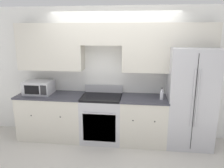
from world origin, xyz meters
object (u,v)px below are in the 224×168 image
object	(u,v)px
refrigerator	(190,97)
microwave	(39,87)
oven_range	(102,118)
bottle	(162,95)

from	to	relation	value
refrigerator	microwave	world-z (taller)	refrigerator
oven_range	refrigerator	world-z (taller)	refrigerator
oven_range	refrigerator	size ratio (longest dim) A/B	0.57
bottle	refrigerator	bearing A→B (deg)	12.60
oven_range	refrigerator	xyz separation A→B (m)	(1.66, 0.05, 0.47)
refrigerator	bottle	size ratio (longest dim) A/B	8.35
oven_range	microwave	size ratio (longest dim) A/B	2.01
bottle	oven_range	bearing A→B (deg)	176.69
refrigerator	microwave	bearing A→B (deg)	-179.60
refrigerator	microwave	xyz separation A→B (m)	(-2.94, -0.02, 0.11)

